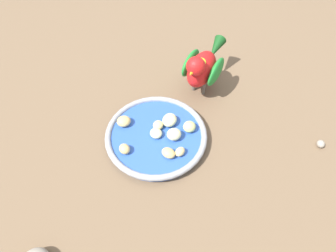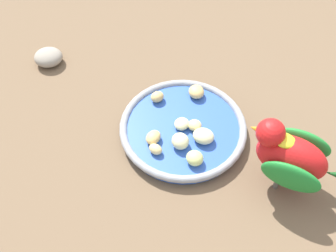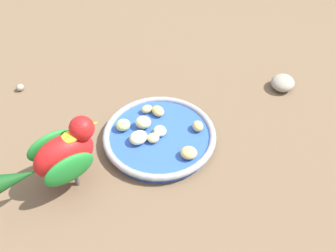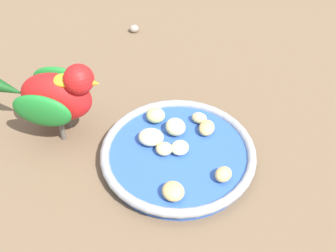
# 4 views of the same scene
# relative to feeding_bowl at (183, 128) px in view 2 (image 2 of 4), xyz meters

# --- Properties ---
(ground_plane) EXTENTS (4.00, 4.00, 0.00)m
(ground_plane) POSITION_rel_feeding_bowl_xyz_m (-0.02, -0.02, -0.01)
(ground_plane) COLOR brown
(feeding_bowl) EXTENTS (0.24, 0.24, 0.03)m
(feeding_bowl) POSITION_rel_feeding_bowl_xyz_m (0.00, 0.00, 0.00)
(feeding_bowl) COLOR #2D56B7
(feeding_bowl) RESTS_ON ground_plane
(apple_piece_0) EXTENTS (0.05, 0.05, 0.03)m
(apple_piece_0) POSITION_rel_feeding_bowl_xyz_m (-0.02, 0.04, 0.02)
(apple_piece_0) COLOR beige
(apple_piece_0) RESTS_ON feeding_bowl
(apple_piece_1) EXTENTS (0.03, 0.03, 0.02)m
(apple_piece_1) POSITION_rel_feeding_bowl_xyz_m (0.00, 0.00, 0.01)
(apple_piece_1) COLOR beige
(apple_piece_1) RESTS_ON feeding_bowl
(apple_piece_2) EXTENTS (0.03, 0.03, 0.02)m
(apple_piece_2) POSITION_rel_feeding_bowl_xyz_m (-0.06, 0.05, 0.02)
(apple_piece_2) COLOR #C6D17A
(apple_piece_2) RESTS_ON feeding_bowl
(apple_piece_3) EXTENTS (0.03, 0.03, 0.02)m
(apple_piece_3) POSITION_rel_feeding_bowl_xyz_m (-0.02, -0.01, 0.01)
(apple_piece_3) COLOR #E5C67F
(apple_piece_3) RESTS_ON feeding_bowl
(apple_piece_4) EXTENTS (0.03, 0.02, 0.02)m
(apple_piece_4) POSITION_rel_feeding_bowl_xyz_m (0.01, 0.08, 0.01)
(apple_piece_4) COLOR #E5C67F
(apple_piece_4) RESTS_ON feeding_bowl
(apple_piece_5) EXTENTS (0.03, 0.03, 0.02)m
(apple_piece_5) POSITION_rel_feeding_bowl_xyz_m (0.03, 0.06, 0.01)
(apple_piece_5) COLOR tan
(apple_piece_5) RESTS_ON feeding_bowl
(apple_piece_6) EXTENTS (0.03, 0.03, 0.02)m
(apple_piece_6) POSITION_rel_feeding_bowl_xyz_m (0.08, -0.03, 0.02)
(apple_piece_6) COLOR tan
(apple_piece_6) RESTS_ON feeding_bowl
(apple_piece_7) EXTENTS (0.05, 0.05, 0.02)m
(apple_piece_7) POSITION_rel_feeding_bowl_xyz_m (0.02, -0.08, 0.02)
(apple_piece_7) COLOR tan
(apple_piece_7) RESTS_ON feeding_bowl
(apple_piece_8) EXTENTS (0.05, 0.04, 0.02)m
(apple_piece_8) POSITION_rel_feeding_bowl_xyz_m (-0.05, 0.00, 0.02)
(apple_piece_8) COLOR beige
(apple_piece_8) RESTS_ON feeding_bowl
(parrot) EXTENTS (0.20, 0.11, 0.14)m
(parrot) POSITION_rel_feeding_bowl_xyz_m (-0.20, -0.01, 0.07)
(parrot) COLOR #59544C
(parrot) RESTS_ON ground_plane
(rock_large) EXTENTS (0.08, 0.08, 0.03)m
(rock_large) POSITION_rel_feeding_bowl_xyz_m (0.35, 0.01, 0.00)
(rock_large) COLOR gray
(rock_large) RESTS_ON ground_plane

